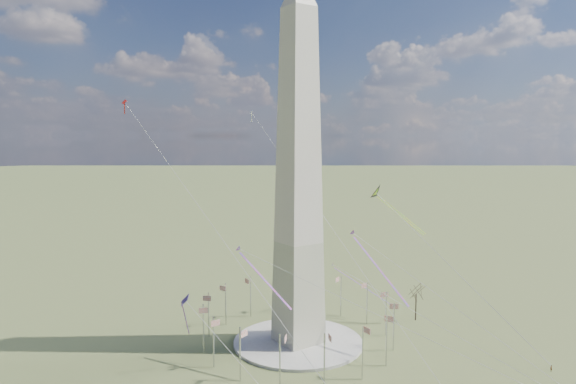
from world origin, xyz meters
TOP-DOWN VIEW (x-y plane):
  - ground at (0.00, 0.00)m, footprint 2000.00×2000.00m
  - plaza at (0.00, 0.00)m, footprint 36.00×36.00m
  - washington_monument at (0.00, 0.00)m, footprint 15.56×15.56m
  - flagpole_ring at (-0.00, -0.00)m, footprint 54.40×54.40m
  - tree_near at (40.93, -6.28)m, footprint 7.22×7.22m
  - person_east at (41.15, -49.24)m, footprint 0.70×0.68m
  - kite_delta_black at (37.71, 7.57)m, footprint 11.50×18.41m
  - kite_diamond_purple at (-32.51, 1.87)m, footprint 2.87×3.60m
  - kite_streamer_left at (17.41, -9.85)m, footprint 2.90×23.88m
  - kite_streamer_mid at (-16.26, -4.93)m, footprint 5.47×18.30m
  - kite_streamer_right at (24.33, 3.68)m, footprint 15.44×14.59m
  - kite_small_red at (-37.10, 29.25)m, footprint 1.09×1.60m
  - kite_small_white at (11.00, 43.24)m, footprint 1.37×2.03m

SIDE VIEW (x-z plane):
  - ground at x=0.00m, z-range 0.00..0.00m
  - plaza at x=0.00m, z-range 0.00..0.80m
  - person_east at x=41.15m, z-range 0.00..1.61m
  - flagpole_ring at x=0.00m, z-range 0.77..13.77m
  - tree_near at x=40.93m, z-range 2.69..15.32m
  - kite_streamer_right at x=24.33m, z-range 6.18..19.94m
  - kite_diamond_purple at x=-32.51m, z-range 11.71..22.24m
  - kite_streamer_left at x=17.41m, z-range 16.11..32.49m
  - kite_streamer_mid at x=-16.26m, z-range 17.96..30.71m
  - kite_delta_black at x=37.71m, z-range 30.74..45.94m
  - washington_monument at x=0.00m, z-range -2.05..97.95m
  - kite_small_white at x=11.00m, z-range 63.15..67.45m
  - kite_small_red at x=-37.10m, z-range 64.31..68.27m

